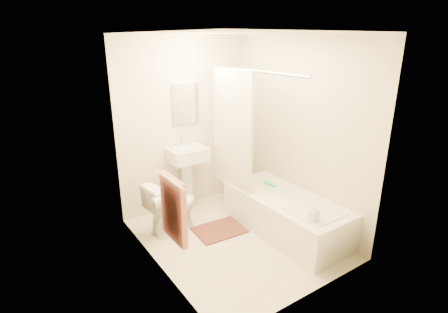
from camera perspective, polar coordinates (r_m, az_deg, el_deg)
floor at (r=4.43m, az=1.86°, el=-13.21°), size 2.40×2.40×0.00m
ceiling at (r=3.76m, az=2.27°, el=19.55°), size 2.40×2.40×0.00m
wall_back at (r=4.92m, az=-6.25°, el=5.16°), size 2.00×0.02×2.40m
wall_left at (r=3.47m, az=-11.44°, el=-0.95°), size 0.02×2.40×2.40m
wall_right at (r=4.57m, az=12.24°, el=3.80°), size 0.02×2.40×2.40m
mirror at (r=4.84m, az=-6.26°, el=8.57°), size 0.40×0.03×0.55m
curtain_rod at (r=4.04m, az=4.86°, el=13.77°), size 0.03×1.70×0.03m
shower_curtain at (r=4.49m, az=1.38°, el=4.20°), size 0.04×0.80×1.55m
towel_bar at (r=3.30m, az=-8.97°, el=-3.67°), size 0.02×0.60×0.02m
towel at (r=3.45m, az=-8.25°, el=-8.50°), size 0.06×0.45×0.66m
toilet_paper at (r=3.79m, az=-10.69°, el=-7.38°), size 0.11×0.12×0.12m
toilet at (r=4.51m, az=-8.51°, el=-8.03°), size 0.72×0.46×0.66m
sink at (r=4.98m, az=-5.99°, el=-3.13°), size 0.51×0.41×1.00m
bathtub at (r=4.54m, az=9.96°, el=-9.23°), size 0.74×1.68×0.47m
bath_mat at (r=4.58m, az=-0.77°, el=-11.90°), size 0.64×0.50×0.02m
soap_bottle at (r=3.90m, az=14.45°, el=-8.91°), size 0.10×0.10×0.21m
scrub_brush at (r=4.73m, az=7.45°, el=-4.49°), size 0.06×0.18×0.04m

